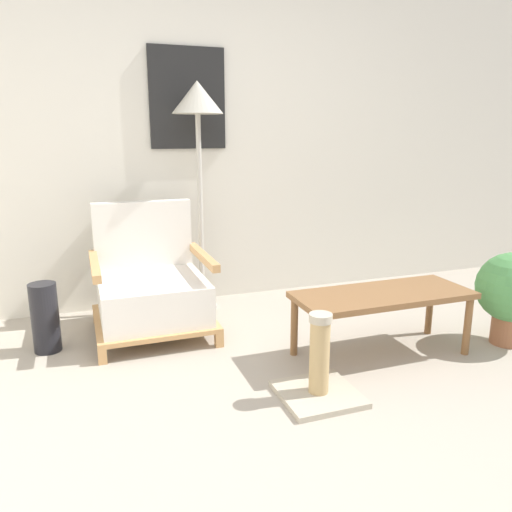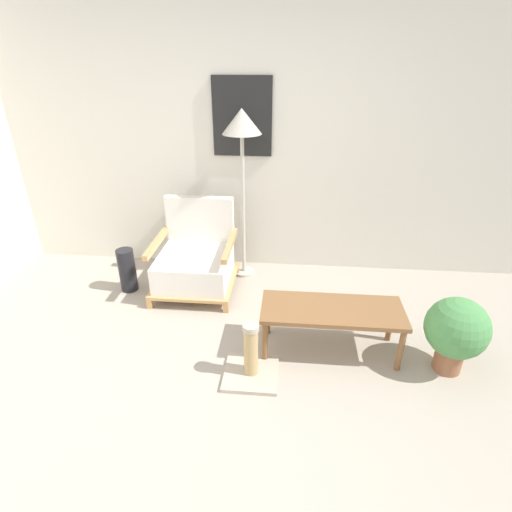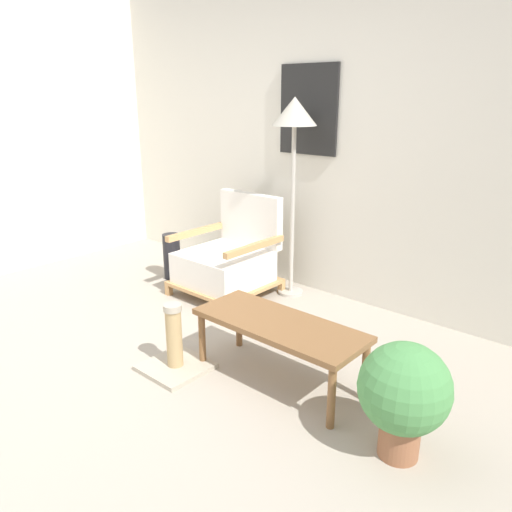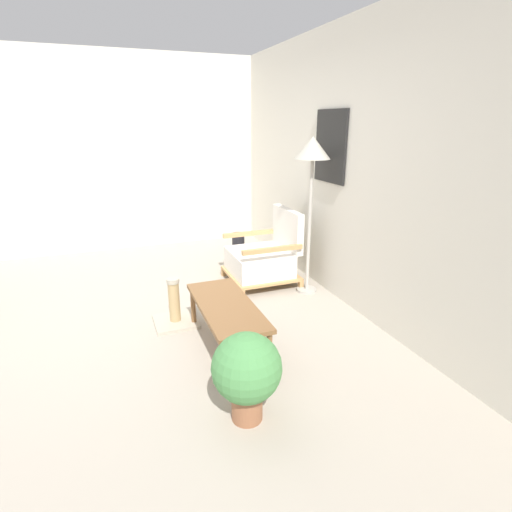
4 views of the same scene
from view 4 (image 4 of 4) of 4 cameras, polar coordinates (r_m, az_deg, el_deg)
name	(u,v)px [view 4 (image 4 of 4)]	position (r m, az deg, el deg)	size (l,w,h in m)	color
ground_plane	(118,325)	(3.96, -19.16, -9.36)	(14.00, 14.00, 0.00)	#A89E8E
wall_back	(339,167)	(4.21, 11.75, 12.30)	(8.00, 0.09, 2.70)	silver
wall_left	(135,154)	(6.07, -16.89, 13.73)	(0.06, 8.00, 2.70)	silver
armchair	(264,257)	(4.62, 1.10, -0.21)	(0.75, 0.75, 0.84)	tan
floor_lamp	(312,158)	(4.15, 8.05, 13.64)	(0.36, 0.36, 1.66)	#B7B2A8
coffee_table	(226,309)	(3.27, -4.25, -7.63)	(1.06, 0.42, 0.39)	brown
vase	(238,249)	(5.20, -2.53, 1.00)	(0.16, 0.16, 0.43)	black
potted_plant	(247,371)	(2.53, -1.34, -16.08)	(0.44, 0.44, 0.59)	#935B3D
scratching_post	(175,311)	(3.81, -11.51, -7.66)	(0.39, 0.39, 0.45)	#B2A893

